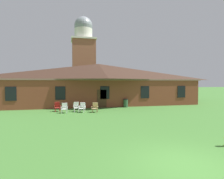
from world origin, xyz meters
TOP-DOWN VIEW (x-y plane):
  - ground_plane at (0.00, 0.00)m, footprint 200.00×200.00m
  - brick_building at (-0.00, 20.69)m, footprint 26.17×10.40m
  - dome_tower at (-1.05, 35.25)m, footprint 5.18×5.18m
  - lawn_chair_by_porch at (-5.25, 13.88)m, footprint 0.70×0.74m
  - lawn_chair_near_door at (-4.52, 12.70)m, footprint 0.66×0.69m
  - lawn_chair_left_end at (-3.37, 13.28)m, footprint 0.69×0.72m
  - lawn_chair_middle at (-2.80, 12.74)m, footprint 0.77×0.82m
  - lawn_chair_right_end at (-1.58, 12.44)m, footprint 0.75×0.80m
  - trash_bin at (2.48, 15.40)m, footprint 0.56×0.56m

SIDE VIEW (x-z plane):
  - ground_plane at x=0.00m, z-range 0.00..0.00m
  - trash_bin at x=2.48m, z-range 0.01..0.99m
  - lawn_chair_by_porch at x=-5.25m, z-range 0.02..0.98m
  - lawn_chair_near_door at x=-4.52m, z-range 0.02..0.98m
  - lawn_chair_left_end at x=-3.37m, z-range 0.02..0.98m
  - lawn_chair_middle at x=-2.80m, z-range 0.02..0.98m
  - lawn_chair_right_end at x=-1.58m, z-range 0.02..0.98m
  - brick_building at x=0.00m, z-range 0.05..5.66m
  - dome_tower at x=-1.05m, z-range -0.82..17.22m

